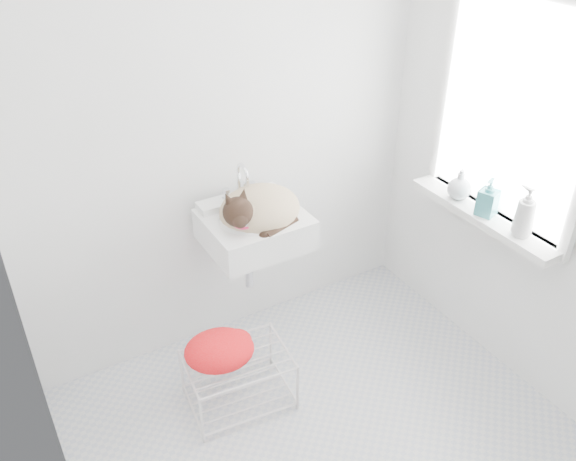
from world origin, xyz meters
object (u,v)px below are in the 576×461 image
sink (254,216)px  bottle_b (485,214)px  bottle_a (520,235)px  cat (258,209)px  bottle_c (457,198)px  wire_rack (239,379)px

sink → bottle_b: same height
bottle_a → sink: bearing=141.7°
sink → bottle_a: (0.98, -0.78, 0.00)m
sink → cat: bearing=-52.5°
bottle_a → bottle_c: bearing=90.0°
bottle_c → bottle_b: bearing=-90.0°
cat → wire_rack: cat is taller
cat → bottle_b: 1.11m
bottle_b → sink: bearing=150.4°
bottle_b → bottle_c: 0.19m
sink → bottle_c: sink is taller
cat → bottle_a: size_ratio=2.06×
sink → bottle_a: size_ratio=2.33×
cat → wire_rack: 0.84m
sink → wire_rack: 0.81m
sink → bottle_b: 1.13m
wire_rack → sink: bearing=48.4°
bottle_b → bottle_a: bearing=-90.0°
sink → bottle_a: bottle_a is taller
cat → bottle_c: cat is taller
cat → bottle_a: cat is taller
sink → bottle_c: size_ratio=3.14×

